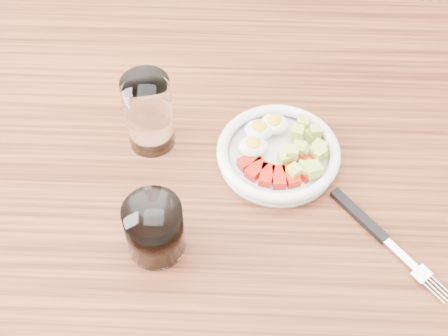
# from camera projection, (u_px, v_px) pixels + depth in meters

# --- Properties ---
(dining_table) EXTENTS (1.50, 0.90, 0.77)m
(dining_table) POSITION_uv_depth(u_px,v_px,m) (230.00, 221.00, 1.02)
(dining_table) COLOR brown
(dining_table) RESTS_ON ground
(bowl) EXTENTS (0.19, 0.19, 0.05)m
(bowl) POSITION_uv_depth(u_px,v_px,m) (278.00, 152.00, 0.95)
(bowl) COLOR white
(bowl) RESTS_ON dining_table
(fork) EXTENTS (0.15, 0.18, 0.01)m
(fork) POSITION_uv_depth(u_px,v_px,m) (374.00, 229.00, 0.88)
(fork) COLOR black
(fork) RESTS_ON dining_table
(water_glass) EXTENTS (0.07, 0.07, 0.13)m
(water_glass) POSITION_uv_depth(u_px,v_px,m) (149.00, 113.00, 0.94)
(water_glass) COLOR white
(water_glass) RESTS_ON dining_table
(coffee_glass) EXTENTS (0.08, 0.08, 0.09)m
(coffee_glass) POSITION_uv_depth(u_px,v_px,m) (155.00, 229.00, 0.84)
(coffee_glass) COLOR white
(coffee_glass) RESTS_ON dining_table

